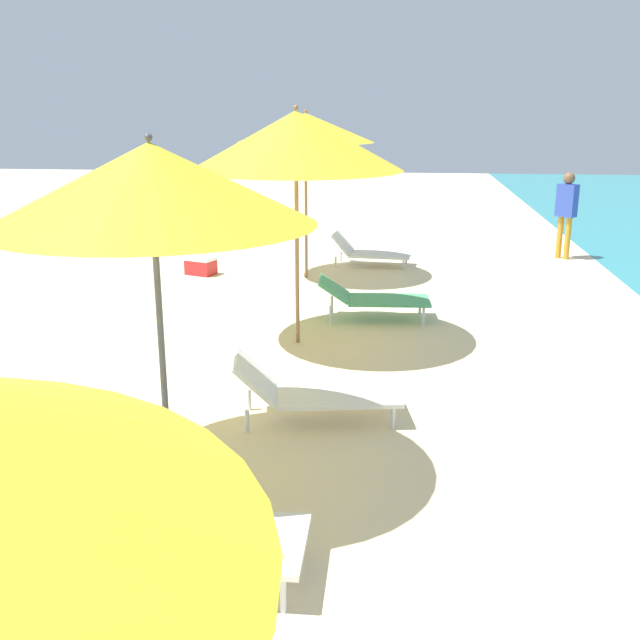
{
  "coord_description": "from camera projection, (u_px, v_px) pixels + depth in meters",
  "views": [
    {
      "loc": [
        1.01,
        6.51,
        2.86
      ],
      "look_at": [
        0.42,
        11.76,
        1.32
      ],
      "focal_mm": 41.23,
      "sensor_mm": 36.0,
      "label": 1
    }
  ],
  "objects": [
    {
      "name": "umbrella_fifth",
      "position": [
        296.0,
        141.0,
        8.57
      ],
      "size": [
        2.54,
        2.54,
        2.88
      ],
      "color": "olive",
      "rests_on": "ground"
    },
    {
      "name": "lounger_fourth_shoreside",
      "position": [
        313.0,
        391.0,
        6.9
      ],
      "size": [
        1.64,
        0.87,
        0.63
      ],
      "rotation": [
        0.0,
        0.0,
        0.17
      ],
      "color": "white",
      "rests_on": "ground"
    },
    {
      "name": "lounger_fourth_inland",
      "position": [
        181.0,
        533.0,
        4.58
      ],
      "size": [
        1.52,
        0.71,
        0.58
      ],
      "rotation": [
        0.0,
        0.0,
        0.02
      ],
      "color": "white",
      "rests_on": "ground"
    },
    {
      "name": "lounger_farthest_shoreside",
      "position": [
        369.0,
        251.0,
        13.64
      ],
      "size": [
        1.5,
        0.78,
        0.61
      ],
      "rotation": [
        0.0,
        0.0,
        -0.1
      ],
      "color": "white",
      "rests_on": "ground"
    },
    {
      "name": "umbrella_farthest",
      "position": [
        306.0,
        128.0,
        12.08
      ],
      "size": [
        2.28,
        2.28,
        2.82
      ],
      "color": "olive",
      "rests_on": "ground"
    },
    {
      "name": "person_walking_near",
      "position": [
        566.0,
        207.0,
        14.06
      ],
      "size": [
        0.42,
        0.4,
        1.66
      ],
      "rotation": [
        0.0,
        0.0,
        4.01
      ],
      "color": "orange",
      "rests_on": "ground"
    },
    {
      "name": "lounger_fifth_shoreside",
      "position": [
        372.0,
        297.0,
        10.18
      ],
      "size": [
        1.57,
        0.75,
        0.58
      ],
      "rotation": [
        0.0,
        0.0,
        0.07
      ],
      "color": "#4CA572",
      "rests_on": "ground"
    },
    {
      "name": "umbrella_fourth",
      "position": [
        151.0,
        184.0,
        5.21
      ],
      "size": [
        2.38,
        2.38,
        2.68
      ],
      "color": "#4C4C51",
      "rests_on": "ground"
    },
    {
      "name": "cooler_box",
      "position": [
        201.0,
        266.0,
        12.95
      ],
      "size": [
        0.58,
        0.49,
        0.31
      ],
      "color": "red",
      "rests_on": "ground"
    }
  ]
}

